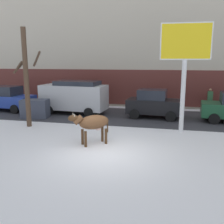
% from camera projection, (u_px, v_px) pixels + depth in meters
% --- Properties ---
extents(ground_plane, '(120.00, 120.00, 0.00)m').
position_uv_depth(ground_plane, '(104.00, 154.00, 10.28)').
color(ground_plane, white).
extents(road_strip, '(60.00, 5.60, 0.01)m').
position_uv_depth(road_strip, '(131.00, 116.00, 17.16)').
color(road_strip, '#333338').
rests_on(road_strip, ground).
extents(building_facade, '(44.00, 6.10, 13.00)m').
position_uv_depth(building_facade, '(143.00, 28.00, 22.20)').
color(building_facade, '#BCB29E').
rests_on(building_facade, ground).
extents(cow_brown, '(1.72, 1.53, 1.54)m').
position_uv_depth(cow_brown, '(93.00, 123.00, 11.25)').
color(cow_brown, brown).
rests_on(cow_brown, ground).
extents(billboard, '(2.53, 0.33, 5.56)m').
position_uv_depth(billboard, '(185.00, 48.00, 12.72)').
color(billboard, silver).
rests_on(billboard, ground).
extents(car_blue_sedan, '(4.32, 2.22, 1.84)m').
position_uv_depth(car_blue_sedan, '(6.00, 98.00, 19.13)').
color(car_blue_sedan, '#233D9E').
rests_on(car_blue_sedan, ground).
extents(car_silver_van, '(4.73, 2.38, 2.32)m').
position_uv_depth(car_silver_van, '(74.00, 96.00, 17.97)').
color(car_silver_van, '#B7BABF').
rests_on(car_silver_van, ground).
extents(car_black_hatchback, '(3.62, 2.13, 1.86)m').
position_uv_depth(car_black_hatchback, '(154.00, 104.00, 16.66)').
color(car_black_hatchback, black).
rests_on(car_black_hatchback, ground).
extents(pedestrian_near_billboard, '(0.36, 0.24, 1.73)m').
position_uv_depth(pedestrian_near_billboard, '(104.00, 97.00, 20.23)').
color(pedestrian_near_billboard, '#282833').
rests_on(pedestrian_near_billboard, ground).
extents(pedestrian_by_cars, '(0.36, 0.24, 1.73)m').
position_uv_depth(pedestrian_by_cars, '(210.00, 100.00, 18.50)').
color(pedestrian_by_cars, '#282833').
rests_on(pedestrian_by_cars, ground).
extents(pedestrian_far_left, '(0.36, 0.24, 1.73)m').
position_uv_depth(pedestrian_far_left, '(41.00, 95.00, 21.43)').
color(pedestrian_far_left, '#282833').
rests_on(pedestrian_far_left, ground).
extents(bare_tree_left_lot, '(1.49, 1.45, 5.48)m').
position_uv_depth(bare_tree_left_lot, '(26.00, 77.00, 14.06)').
color(bare_tree_left_lot, '#4C3828').
rests_on(bare_tree_left_lot, ground).
extents(dumpster, '(1.86, 1.37, 1.20)m').
position_uv_depth(dumpster, '(35.00, 109.00, 16.73)').
color(dumpster, '#383D4C').
rests_on(dumpster, ground).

